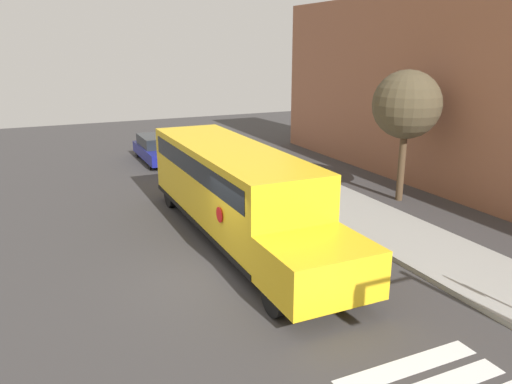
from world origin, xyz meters
The scene contains 5 objects.
ground_plane centered at (0.00, 0.00, 0.00)m, with size 60.00×60.00×0.00m, color #3A3838.
sidewalk_strip centered at (0.00, 6.50, 0.07)m, with size 44.00×3.00×0.15m.
school_bus centered at (-2.60, 1.61, 1.67)m, with size 11.30×2.57×2.89m.
parked_car centered at (-14.46, 2.05, 0.68)m, with size 4.61×1.83×1.35m.
tree_near_sidewalk centered at (-3.42, 9.15, 3.82)m, with size 2.64×2.64×5.17m.
Camera 1 is at (11.70, -4.20, 6.06)m, focal length 35.00 mm.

